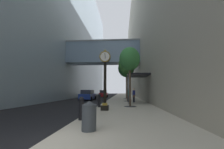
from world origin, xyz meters
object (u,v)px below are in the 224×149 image
at_px(street_tree_mid_near, 127,65).
at_px(car_red_mid, 103,94).
at_px(bollard_nearest, 81,108).
at_px(street_clock, 105,76).
at_px(pedestrian_by_clock, 130,95).
at_px(trash_bin, 89,115).
at_px(car_blue_near, 88,95).
at_px(pedestrian_walking, 134,95).
at_px(street_tree_near, 130,59).
at_px(street_tree_mid_far, 126,68).
at_px(bollard_third, 99,100).

bearing_deg(street_tree_mid_near, car_red_mid, 109.49).
bearing_deg(bollard_nearest, street_clock, 78.91).
distance_m(pedestrian_by_clock, car_red_mid, 18.85).
bearing_deg(car_red_mid, street_clock, -82.51).
relative_size(trash_bin, car_blue_near, 0.22).
bearing_deg(car_red_mid, street_tree_mid_near, -70.51).
bearing_deg(pedestrian_walking, street_tree_mid_near, 113.50).
bearing_deg(pedestrian_walking, street_tree_near, -97.78).
height_order(pedestrian_by_clock, car_blue_near, pedestrian_by_clock).
bearing_deg(street_clock, trash_bin, -89.01).
relative_size(street_tree_mid_far, car_red_mid, 1.68).
height_order(street_clock, pedestrian_by_clock, street_clock).
height_order(bollard_third, street_tree_mid_near, street_tree_mid_near).
xyz_separation_m(bollard_nearest, street_tree_mid_near, (2.70, 13.34, 4.44)).
bearing_deg(bollard_third, street_tree_mid_near, 70.45).
bearing_deg(street_clock, street_tree_mid_far, 83.21).
distance_m(bollard_nearest, car_blue_near, 17.84).
relative_size(street_tree_mid_near, street_tree_mid_far, 0.88).
xyz_separation_m(street_tree_mid_near, pedestrian_by_clock, (0.10, -3.55, -4.06)).
height_order(pedestrian_walking, car_blue_near, pedestrian_walking).
bearing_deg(car_red_mid, street_tree_mid_far, -55.91).
relative_size(trash_bin, car_red_mid, 0.24).
xyz_separation_m(street_tree_mid_far, car_blue_near, (-6.45, -2.84, -4.88)).
xyz_separation_m(street_tree_mid_near, trash_bin, (-1.87, -15.26, -4.49)).
bearing_deg(bollard_third, street_clock, -70.15).
xyz_separation_m(street_tree_near, street_tree_mid_near, (-0.00, 6.94, 0.73)).
height_order(bollard_third, street_tree_mid_far, street_tree_mid_far).
height_order(street_tree_near, pedestrian_walking, street_tree_near).
relative_size(street_tree_mid_far, pedestrian_by_clock, 4.04).
relative_size(street_clock, trash_bin, 4.31).
xyz_separation_m(bollard_third, street_tree_mid_near, (2.70, 7.60, 4.44)).
bearing_deg(car_blue_near, pedestrian_by_clock, -49.45).
relative_size(car_blue_near, car_red_mid, 1.09).
xyz_separation_m(bollard_nearest, trash_bin, (0.83, -1.92, -0.05)).
bearing_deg(street_tree_mid_far, street_clock, -96.79).
height_order(bollard_third, car_blue_near, car_blue_near).
distance_m(bollard_nearest, street_tree_near, 7.87).
distance_m(street_tree_mid_near, car_red_mid, 16.04).
distance_m(street_tree_near, trash_bin, 9.32).
height_order(bollard_third, street_tree_near, street_tree_near).
distance_m(bollard_nearest, trash_bin, 2.09).
bearing_deg(pedestrian_by_clock, pedestrian_walking, 71.82).
bearing_deg(street_tree_mid_near, street_clock, -101.58).
bearing_deg(pedestrian_walking, car_blue_near, 141.19).
height_order(street_tree_near, street_tree_mid_near, street_tree_mid_near).
height_order(trash_bin, car_red_mid, car_red_mid).
bearing_deg(street_clock, car_blue_near, 108.05).
relative_size(street_tree_near, pedestrian_walking, 3.20).
distance_m(bollard_third, pedestrian_walking, 6.87).
distance_m(street_tree_mid_near, car_blue_near, 8.79).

